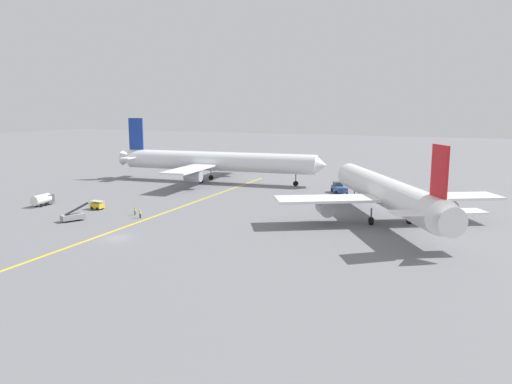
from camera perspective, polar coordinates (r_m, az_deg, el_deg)
ground_plane at (r=79.97m, az=-15.71°, el=-5.12°), size 600.00×600.00×0.00m
taxiway_stripe at (r=89.80m, az=-13.42°, el=-3.41°), size 6.52×119.87×0.01m
airliner_at_gate_left at (r=134.09m, az=-4.59°, el=3.50°), size 59.18×44.29×17.07m
airliner_being_pushed at (r=90.51m, az=14.69°, el=-0.05°), size 37.16×44.32×14.99m
pushback_tug at (r=118.74m, az=9.54°, el=0.46°), size 5.76×7.88×2.78m
gse_baggage_cart_trailing at (r=103.15m, az=-17.82°, el=-1.44°), size 2.82×1.74×1.71m
gse_fuel_bowser_stubby at (r=110.81m, az=-23.32°, el=-0.78°), size 2.39×5.06×2.40m
gse_belt_loader_portside at (r=94.05m, az=-20.31°, el=-2.65°), size 3.35×4.98×3.02m
ground_crew_wing_walker_right at (r=95.84m, az=-13.78°, el=-2.11°), size 0.36×0.36×1.56m
ground_crew_marshaller_foreground at (r=92.97m, az=-13.19°, el=-2.45°), size 0.36×0.36×1.57m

